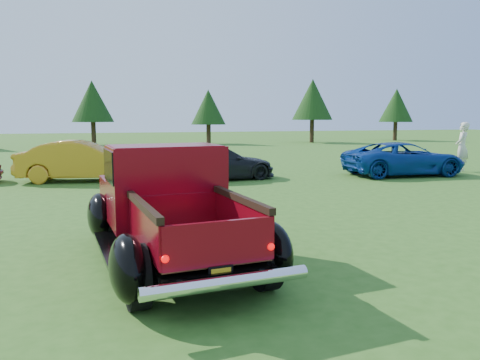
% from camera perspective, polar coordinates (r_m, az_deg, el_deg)
% --- Properties ---
extents(ground, '(120.00, 120.00, 0.00)m').
position_cam_1_polar(ground, '(8.22, 1.36, -7.85)').
color(ground, '#315F1B').
rests_on(ground, ground).
extents(tree_mid_left, '(3.20, 3.20, 5.00)m').
position_cam_1_polar(tree_mid_left, '(38.56, -17.56, 9.12)').
color(tree_mid_left, '#332114').
rests_on(tree_mid_left, ground).
extents(tree_mid_right, '(2.82, 2.82, 4.40)m').
position_cam_1_polar(tree_mid_right, '(38.48, -3.88, 8.84)').
color(tree_mid_right, '#332114').
rests_on(tree_mid_right, ground).
extents(tree_east, '(3.46, 3.46, 5.40)m').
position_cam_1_polar(tree_east, '(40.96, 8.83, 9.66)').
color(tree_east, '#332114').
rests_on(tree_east, ground).
extents(tree_far_east, '(3.07, 3.07, 4.80)m').
position_cam_1_polar(tree_far_east, '(46.33, 18.51, 8.61)').
color(tree_far_east, '#332114').
rests_on(tree_far_east, ground).
extents(pickup_truck, '(2.65, 4.94, 1.77)m').
position_cam_1_polar(pickup_truck, '(7.46, -9.01, -2.92)').
color(pickup_truck, black).
rests_on(pickup_truck, ground).
extents(show_car_yellow, '(4.42, 2.15, 1.40)m').
position_cam_1_polar(show_car_yellow, '(16.96, -18.66, 2.21)').
color(show_car_yellow, orange).
rests_on(show_car_yellow, ground).
extents(show_car_grey, '(4.19, 2.14, 1.16)m').
position_cam_1_polar(show_car_grey, '(16.48, -2.55, 2.06)').
color(show_car_grey, black).
rests_on(show_car_grey, ground).
extents(show_car_blue, '(4.64, 2.35, 1.26)m').
position_cam_1_polar(show_car_blue, '(18.72, 19.33, 2.45)').
color(show_car_blue, navy).
rests_on(show_car_blue, ground).
extents(spectator, '(0.86, 0.83, 1.99)m').
position_cam_1_polar(spectator, '(20.89, 25.43, 3.66)').
color(spectator, beige).
rests_on(spectator, ground).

